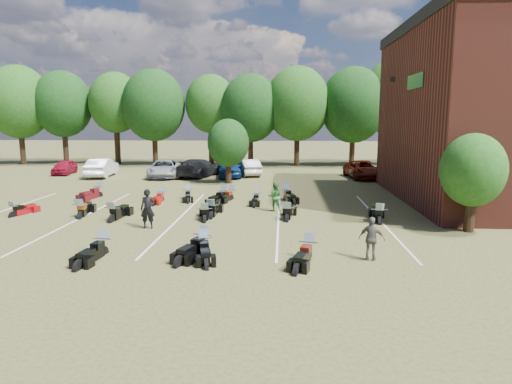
# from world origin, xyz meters

# --- Properties ---
(ground) EXTENTS (160.00, 160.00, 0.00)m
(ground) POSITION_xyz_m (0.00, 0.00, 0.00)
(ground) COLOR brown
(ground) RESTS_ON ground
(car_0) EXTENTS (2.06, 3.94, 1.28)m
(car_0) POSITION_xyz_m (-17.34, 20.23, 0.64)
(car_0) COLOR maroon
(car_0) RESTS_ON ground
(car_1) EXTENTS (2.14, 4.94, 1.58)m
(car_1) POSITION_xyz_m (-13.27, 18.64, 0.79)
(car_1) COLOR silver
(car_1) RESTS_ON ground
(car_2) EXTENTS (3.17, 5.55, 1.46)m
(car_2) POSITION_xyz_m (-7.86, 18.62, 0.73)
(car_2) COLOR #999AA1
(car_2) RESTS_ON ground
(car_3) EXTENTS (3.58, 5.72, 1.55)m
(car_3) POSITION_xyz_m (-5.00, 19.14, 0.77)
(car_3) COLOR black
(car_3) RESTS_ON ground
(car_4) EXTENTS (2.41, 4.89, 1.60)m
(car_4) POSITION_xyz_m (-2.32, 19.24, 0.80)
(car_4) COLOR navy
(car_4) RESTS_ON ground
(car_5) EXTENTS (2.65, 4.58, 1.43)m
(car_5) POSITION_xyz_m (-0.80, 20.33, 0.71)
(car_5) COLOR #B4B4AF
(car_5) RESTS_ON ground
(car_6) EXTENTS (2.97, 5.46, 1.45)m
(car_6) POSITION_xyz_m (8.92, 18.92, 0.73)
(car_6) COLOR #570C04
(car_6) RESTS_ON ground
(car_7) EXTENTS (2.76, 5.04, 1.39)m
(car_7) POSITION_xyz_m (11.32, 19.41, 0.69)
(car_7) COLOR #37363B
(car_7) RESTS_ON ground
(person_black) EXTENTS (0.70, 0.49, 1.82)m
(person_black) POSITION_xyz_m (-3.94, 0.74, 0.91)
(person_black) COLOR black
(person_black) RESTS_ON ground
(person_green) EXTENTS (0.76, 0.59, 1.57)m
(person_green) POSITION_xyz_m (1.78, 5.01, 0.78)
(person_green) COLOR #2B6E29
(person_green) RESTS_ON ground
(person_grey) EXTENTS (0.99, 0.66, 1.57)m
(person_grey) POSITION_xyz_m (5.36, -3.46, 0.78)
(person_grey) COLOR #5E5B51
(person_grey) RESTS_ON ground
(motorcycle_2) EXTENTS (0.97, 2.36, 1.28)m
(motorcycle_2) POSITION_xyz_m (-4.42, -3.43, 0.00)
(motorcycle_2) COLOR black
(motorcycle_2) RESTS_ON ground
(motorcycle_3) EXTENTS (1.47, 2.57, 1.36)m
(motorcycle_3) POSITION_xyz_m (-0.80, -2.82, 0.00)
(motorcycle_3) COLOR black
(motorcycle_3) RESTS_ON ground
(motorcycle_4) EXTENTS (1.19, 2.34, 1.25)m
(motorcycle_4) POSITION_xyz_m (-0.71, -3.09, 0.00)
(motorcycle_4) COLOR black
(motorcycle_4) RESTS_ON ground
(motorcycle_5) EXTENTS (1.35, 2.42, 1.29)m
(motorcycle_5) POSITION_xyz_m (3.13, -3.47, 0.00)
(motorcycle_5) COLOR black
(motorcycle_5) RESTS_ON ground
(motorcycle_7) EXTENTS (1.19, 2.16, 1.15)m
(motorcycle_7) POSITION_xyz_m (-11.56, 2.74, 0.00)
(motorcycle_7) COLOR maroon
(motorcycle_7) RESTS_ON ground
(motorcycle_8) EXTENTS (1.20, 2.61, 1.40)m
(motorcycle_8) POSITION_xyz_m (-7.99, 2.60, 0.00)
(motorcycle_8) COLOR black
(motorcycle_8) RESTS_ON ground
(motorcycle_9) EXTENTS (0.95, 2.56, 1.40)m
(motorcycle_9) POSITION_xyz_m (-6.09, 1.93, 0.00)
(motorcycle_9) COLOR black
(motorcycle_9) RESTS_ON ground
(motorcycle_10) EXTENTS (0.83, 2.51, 1.39)m
(motorcycle_10) POSITION_xyz_m (-1.39, 3.00, 0.00)
(motorcycle_10) COLOR black
(motorcycle_10) RESTS_ON ground
(motorcycle_11) EXTENTS (1.00, 2.45, 1.33)m
(motorcycle_11) POSITION_xyz_m (-1.58, 2.19, 0.00)
(motorcycle_11) COLOR black
(motorcycle_11) RESTS_ON ground
(motorcycle_12) EXTENTS (1.01, 2.48, 1.35)m
(motorcycle_12) POSITION_xyz_m (2.43, 2.61, 0.00)
(motorcycle_12) COLOR black
(motorcycle_12) RESTS_ON ground
(motorcycle_13) EXTENTS (1.07, 2.59, 1.40)m
(motorcycle_13) POSITION_xyz_m (6.83, 2.31, 0.00)
(motorcycle_13) COLOR black
(motorcycle_13) RESTS_ON ground
(motorcycle_14) EXTENTS (1.34, 2.51, 1.34)m
(motorcycle_14) POSITION_xyz_m (-9.54, 8.73, 0.00)
(motorcycle_14) COLOR #4E0B12
(motorcycle_14) RESTS_ON ground
(motorcycle_15) EXTENTS (0.77, 2.07, 1.14)m
(motorcycle_15) POSITION_xyz_m (-5.13, 7.58, 0.00)
(motorcycle_15) COLOR #9C100B
(motorcycle_15) RESTS_ON ground
(motorcycle_16) EXTENTS (1.08, 2.17, 1.16)m
(motorcycle_16) POSITION_xyz_m (-3.71, 8.43, 0.00)
(motorcycle_16) COLOR black
(motorcycle_16) RESTS_ON ground
(motorcycle_17) EXTENTS (1.36, 2.32, 1.23)m
(motorcycle_17) POSITION_xyz_m (-1.00, 8.30, 0.00)
(motorcycle_17) COLOR black
(motorcycle_17) RESTS_ON ground
(motorcycle_18) EXTENTS (1.45, 2.53, 1.35)m
(motorcycle_18) POSITION_xyz_m (-1.39, 7.67, 0.00)
(motorcycle_18) COLOR black
(motorcycle_18) RESTS_ON ground
(motorcycle_19) EXTENTS (0.74, 2.06, 1.13)m
(motorcycle_19) POSITION_xyz_m (0.67, 7.45, 0.00)
(motorcycle_19) COLOR black
(motorcycle_19) RESTS_ON ground
(motorcycle_20) EXTENTS (1.35, 2.55, 1.36)m
(motorcycle_20) POSITION_xyz_m (2.41, 8.58, 0.00)
(motorcycle_20) COLOR black
(motorcycle_20) RESTS_ON ground
(tree_line) EXTENTS (56.00, 6.00, 9.79)m
(tree_line) POSITION_xyz_m (-1.00, 29.00, 6.31)
(tree_line) COLOR black
(tree_line) RESTS_ON ground
(young_tree_near_building) EXTENTS (2.80, 2.80, 4.16)m
(young_tree_near_building) POSITION_xyz_m (10.50, 1.00, 2.75)
(young_tree_near_building) COLOR black
(young_tree_near_building) RESTS_ON ground
(young_tree_midfield) EXTENTS (3.20, 3.20, 4.70)m
(young_tree_midfield) POSITION_xyz_m (-2.00, 15.50, 3.09)
(young_tree_midfield) COLOR black
(young_tree_midfield) RESTS_ON ground
(parking_lines) EXTENTS (20.10, 14.00, 0.01)m
(parking_lines) POSITION_xyz_m (-3.00, 3.00, 0.01)
(parking_lines) COLOR silver
(parking_lines) RESTS_ON ground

